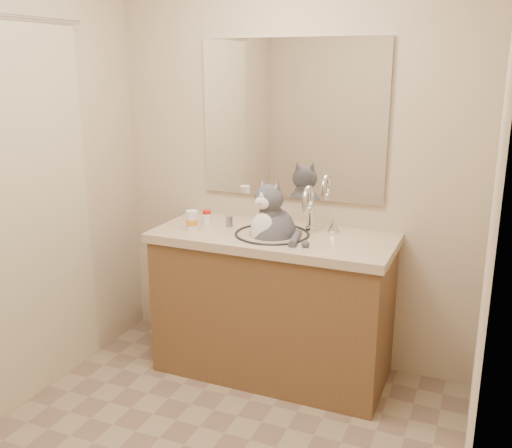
{
  "coord_description": "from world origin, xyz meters",
  "views": [
    {
      "loc": [
        1.09,
        -1.86,
        1.75
      ],
      "look_at": [
        0.03,
        0.65,
        0.99
      ],
      "focal_mm": 40.0,
      "sensor_mm": 36.0,
      "label": 1
    }
  ],
  "objects": [
    {
      "name": "grey_canister",
      "position": [
        -0.28,
        1.0,
        0.88
      ],
      "size": [
        0.05,
        0.05,
        0.06
      ],
      "rotation": [
        0.0,
        0.0,
        0.36
      ],
      "color": "gray",
      "rests_on": "vanity"
    },
    {
      "name": "cat",
      "position": [
        0.0,
        0.94,
        0.86
      ],
      "size": [
        0.36,
        0.37,
        0.52
      ],
      "rotation": [
        0.0,
        0.0,
        -0.26
      ],
      "color": "#48474D",
      "rests_on": "vanity"
    },
    {
      "name": "pill_bottle_redcap",
      "position": [
        -0.43,
        0.99,
        0.89
      ],
      "size": [
        0.06,
        0.06,
        0.09
      ],
      "rotation": [
        0.0,
        0.0,
        0.34
      ],
      "color": "white",
      "rests_on": "vanity"
    },
    {
      "name": "room",
      "position": [
        0.0,
        0.0,
        1.2
      ],
      "size": [
        2.22,
        2.52,
        2.42
      ],
      "color": "gray",
      "rests_on": "ground"
    },
    {
      "name": "vanity",
      "position": [
        0.0,
        0.96,
        0.44
      ],
      "size": [
        1.34,
        0.59,
        1.12
      ],
      "color": "brown",
      "rests_on": "ground"
    },
    {
      "name": "shower_curtain",
      "position": [
        -1.05,
        0.1,
        1.03
      ],
      "size": [
        0.02,
        1.3,
        1.93
      ],
      "color": "beige",
      "rests_on": "ground"
    },
    {
      "name": "mirror",
      "position": [
        0.0,
        1.24,
        1.45
      ],
      "size": [
        1.1,
        0.02,
        0.9
      ],
      "primitive_type": "cube",
      "color": "white",
      "rests_on": "room"
    },
    {
      "name": "pill_bottle_orange",
      "position": [
        -0.45,
        0.86,
        0.9
      ],
      "size": [
        0.07,
        0.07,
        0.11
      ],
      "rotation": [
        0.0,
        0.0,
        0.11
      ],
      "color": "white",
      "rests_on": "vanity"
    }
  ]
}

